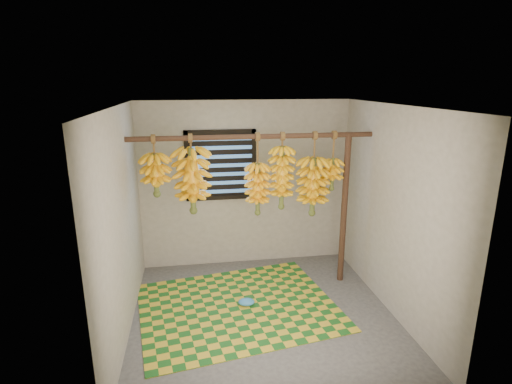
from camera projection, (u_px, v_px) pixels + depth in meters
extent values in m
cube|color=#444444|center=(264.00, 316.00, 4.67)|extent=(3.00, 3.00, 0.01)
cube|color=silver|center=(265.00, 106.00, 4.02)|extent=(3.00, 3.00, 0.01)
cube|color=gray|center=(245.00, 185.00, 5.77)|extent=(3.00, 0.01, 2.40)
cube|color=gray|center=(121.00, 226.00, 4.11)|extent=(0.01, 3.00, 2.40)
cube|color=gray|center=(393.00, 212.00, 4.58)|extent=(0.01, 3.00, 2.40)
cube|color=black|center=(221.00, 165.00, 5.61)|extent=(1.00, 0.04, 1.00)
cylinder|color=#472D1E|center=(254.00, 137.00, 4.79)|extent=(3.00, 0.06, 0.06)
cylinder|color=#472D1E|center=(344.00, 211.00, 5.25)|extent=(0.08, 0.08, 2.00)
cube|color=#1A5A1D|center=(238.00, 306.00, 4.85)|extent=(2.55, 2.17, 0.01)
ellipsoid|color=#3889D1|center=(246.00, 302.00, 4.85)|extent=(0.22, 0.17, 0.08)
cylinder|color=brown|center=(154.00, 146.00, 4.63)|extent=(0.02, 0.02, 0.24)
cylinder|color=#4C5923|center=(156.00, 173.00, 4.72)|extent=(0.06, 0.06, 0.47)
cylinder|color=brown|center=(191.00, 143.00, 4.69)|extent=(0.02, 0.02, 0.18)
cylinder|color=#4C5923|center=(192.00, 179.00, 4.81)|extent=(0.07, 0.07, 0.76)
cylinder|color=brown|center=(258.00, 150.00, 4.84)|extent=(0.02, 0.02, 0.38)
cylinder|color=#4C5923|center=(258.00, 187.00, 4.97)|extent=(0.06, 0.06, 0.62)
cylinder|color=brown|center=(282.00, 141.00, 4.86)|extent=(0.02, 0.02, 0.18)
cylinder|color=#4C5923|center=(282.00, 176.00, 4.98)|extent=(0.06, 0.06, 0.76)
cylinder|color=brown|center=(314.00, 147.00, 4.95)|extent=(0.02, 0.02, 0.34)
cylinder|color=#4C5923|center=(313.00, 185.00, 5.08)|extent=(0.06, 0.06, 0.71)
cylinder|color=brown|center=(334.00, 147.00, 4.99)|extent=(0.02, 0.02, 0.35)
cylinder|color=#4C5923|center=(332.00, 173.00, 5.08)|extent=(0.05, 0.05, 0.38)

